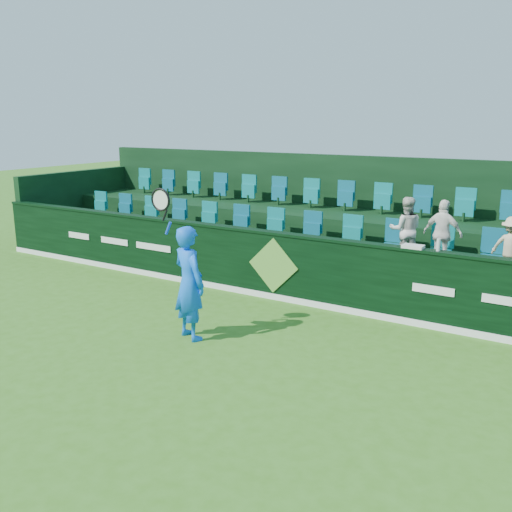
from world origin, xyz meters
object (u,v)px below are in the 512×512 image
Objects in this scene: spectator_middle at (443,234)px; drinks_bottle at (438,245)px; spectator_left at (406,230)px; spectator_right at (511,247)px; towel at (413,246)px; tennis_player at (189,282)px.

spectator_middle is 1.14m from drinks_bottle.
spectator_left is 1.20× the size of spectator_right.
spectator_middle is 1.14m from towel.
drinks_bottle is at bearing 0.00° from towel.
drinks_bottle is (3.25, 2.56, 0.51)m from tennis_player.
spectator_left reaches higher than spectator_middle.
towel is (-0.21, -1.12, -0.05)m from spectator_middle.
spectator_middle reaches higher than spectator_right.
spectator_right is 1.49m from drinks_bottle.
spectator_left is 1.00× the size of spectator_middle.
drinks_bottle is (-0.97, -1.12, 0.13)m from spectator_right.
tennis_player reaches higher than spectator_middle.
tennis_player is 2.38× the size of spectator_right.
spectator_middle is 6.10× the size of drinks_bottle.
tennis_player is at bearing 59.63° from spectator_middle.
spectator_right is at bearing 49.16° from drinks_bottle.
towel is at bearing 90.92° from spectator_left.
towel is 0.43m from drinks_bottle.
spectator_right reaches higher than drinks_bottle.
spectator_right is at bearing 41.07° from tennis_player.
spectator_right is (1.17, 0.00, -0.11)m from spectator_middle.
towel is (2.83, 2.56, 0.43)m from tennis_player.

